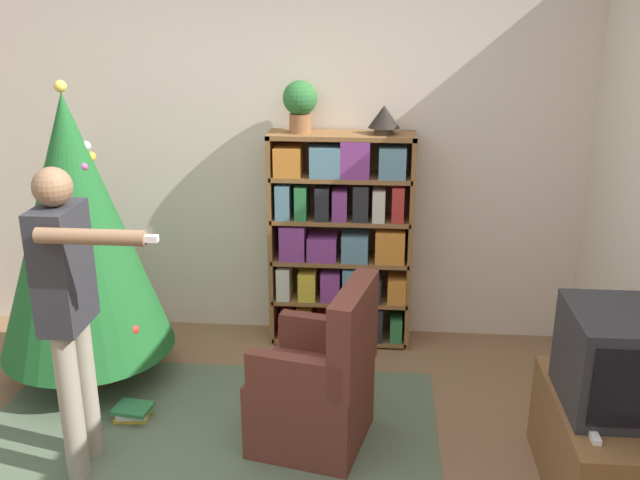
{
  "coord_description": "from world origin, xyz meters",
  "views": [
    {
      "loc": [
        0.58,
        -2.69,
        2.28
      ],
      "look_at": [
        0.27,
        0.89,
        1.05
      ],
      "focal_mm": 40.0,
      "sensor_mm": 36.0,
      "label": 1
    }
  ],
  "objects_px": {
    "christmas_tree": "(77,228)",
    "table_lamp": "(384,118)",
    "bookshelf": "(341,240)",
    "standing_person": "(68,300)",
    "television": "(617,360)",
    "armchair": "(318,388)",
    "potted_plant": "(300,103)"
  },
  "relations": [
    {
      "from": "armchair",
      "to": "potted_plant",
      "type": "xyz_separation_m",
      "value": [
        -0.22,
        1.22,
        1.32
      ]
    },
    {
      "from": "television",
      "to": "standing_person",
      "type": "height_order",
      "value": "standing_person"
    },
    {
      "from": "potted_plant",
      "to": "table_lamp",
      "type": "xyz_separation_m",
      "value": [
        0.53,
        -0.0,
        -0.09
      ]
    },
    {
      "from": "potted_plant",
      "to": "table_lamp",
      "type": "bearing_deg",
      "value": -0.0
    },
    {
      "from": "television",
      "to": "table_lamp",
      "type": "xyz_separation_m",
      "value": [
        -1.07,
        1.54,
        0.83
      ]
    },
    {
      "from": "armchair",
      "to": "christmas_tree",
      "type": "bearing_deg",
      "value": -97.87
    },
    {
      "from": "bookshelf",
      "to": "table_lamp",
      "type": "distance_m",
      "value": 0.86
    },
    {
      "from": "christmas_tree",
      "to": "standing_person",
      "type": "distance_m",
      "value": 0.93
    },
    {
      "from": "television",
      "to": "christmas_tree",
      "type": "relative_size",
      "value": 0.29
    },
    {
      "from": "television",
      "to": "standing_person",
      "type": "relative_size",
      "value": 0.34
    },
    {
      "from": "standing_person",
      "to": "table_lamp",
      "type": "distance_m",
      "value": 2.21
    },
    {
      "from": "bookshelf",
      "to": "potted_plant",
      "type": "height_order",
      "value": "potted_plant"
    },
    {
      "from": "bookshelf",
      "to": "table_lamp",
      "type": "relative_size",
      "value": 7.28
    },
    {
      "from": "table_lamp",
      "to": "christmas_tree",
      "type": "bearing_deg",
      "value": -159.65
    },
    {
      "from": "table_lamp",
      "to": "armchair",
      "type": "bearing_deg",
      "value": -104.24
    },
    {
      "from": "christmas_tree",
      "to": "armchair",
      "type": "xyz_separation_m",
      "value": [
        1.48,
        -0.56,
        -0.67
      ]
    },
    {
      "from": "bookshelf",
      "to": "armchair",
      "type": "height_order",
      "value": "bookshelf"
    },
    {
      "from": "bookshelf",
      "to": "potted_plant",
      "type": "xyz_separation_m",
      "value": [
        -0.27,
        0.01,
        0.91
      ]
    },
    {
      "from": "bookshelf",
      "to": "television",
      "type": "distance_m",
      "value": 2.03
    },
    {
      "from": "christmas_tree",
      "to": "table_lamp",
      "type": "xyz_separation_m",
      "value": [
        1.79,
        0.66,
        0.56
      ]
    },
    {
      "from": "bookshelf",
      "to": "christmas_tree",
      "type": "relative_size",
      "value": 0.79
    },
    {
      "from": "christmas_tree",
      "to": "table_lamp",
      "type": "distance_m",
      "value": 1.99
    },
    {
      "from": "television",
      "to": "table_lamp",
      "type": "bearing_deg",
      "value": 124.81
    },
    {
      "from": "television",
      "to": "christmas_tree",
      "type": "distance_m",
      "value": 3.0
    },
    {
      "from": "armchair",
      "to": "table_lamp",
      "type": "relative_size",
      "value": 4.6
    },
    {
      "from": "christmas_tree",
      "to": "standing_person",
      "type": "bearing_deg",
      "value": -70.03
    },
    {
      "from": "christmas_tree",
      "to": "standing_person",
      "type": "height_order",
      "value": "christmas_tree"
    },
    {
      "from": "bookshelf",
      "to": "standing_person",
      "type": "xyz_separation_m",
      "value": [
        -1.21,
        -1.52,
        0.19
      ]
    },
    {
      "from": "standing_person",
      "to": "bookshelf",
      "type": "bearing_deg",
      "value": 141.8
    },
    {
      "from": "television",
      "to": "potted_plant",
      "type": "relative_size",
      "value": 1.61
    },
    {
      "from": "bookshelf",
      "to": "television",
      "type": "relative_size",
      "value": 2.74
    },
    {
      "from": "bookshelf",
      "to": "christmas_tree",
      "type": "xyz_separation_m",
      "value": [
        -1.52,
        -0.65,
        0.26
      ]
    }
  ]
}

